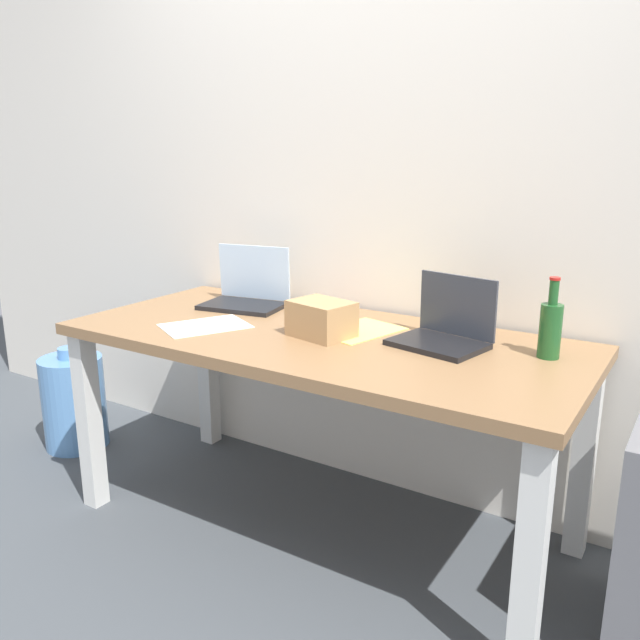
{
  "coord_description": "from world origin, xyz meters",
  "views": [
    {
      "loc": [
        1.14,
        -1.81,
        1.36
      ],
      "look_at": [
        0.0,
        0.0,
        0.8
      ],
      "focal_mm": 36.3,
      "sensor_mm": 36.0,
      "label": 1
    }
  ],
  "objects_px": {
    "laptop_right": "(444,330)",
    "computer_mouse": "(329,308)",
    "beer_bottle": "(550,328)",
    "laptop_left": "(247,293)",
    "water_cooler_jug": "(74,401)",
    "cardboard_box": "(321,319)",
    "desk": "(320,359)"
  },
  "relations": [
    {
      "from": "laptop_right",
      "to": "cardboard_box",
      "type": "bearing_deg",
      "value": -161.45
    },
    {
      "from": "beer_bottle",
      "to": "computer_mouse",
      "type": "xyz_separation_m",
      "value": [
        -0.87,
        0.13,
        -0.08
      ]
    },
    {
      "from": "beer_bottle",
      "to": "water_cooler_jug",
      "type": "xyz_separation_m",
      "value": [
        -2.07,
        -0.19,
        -0.62
      ]
    },
    {
      "from": "desk",
      "to": "laptop_left",
      "type": "distance_m",
      "value": 0.53
    },
    {
      "from": "computer_mouse",
      "to": "cardboard_box",
      "type": "xyz_separation_m",
      "value": [
        0.16,
        -0.31,
        0.04
      ]
    },
    {
      "from": "laptop_left",
      "to": "beer_bottle",
      "type": "distance_m",
      "value": 1.2
    },
    {
      "from": "laptop_right",
      "to": "beer_bottle",
      "type": "height_order",
      "value": "beer_bottle"
    },
    {
      "from": "laptop_left",
      "to": "beer_bottle",
      "type": "bearing_deg",
      "value": -1.84
    },
    {
      "from": "water_cooler_jug",
      "to": "computer_mouse",
      "type": "bearing_deg",
      "value": 14.9
    },
    {
      "from": "laptop_left",
      "to": "water_cooler_jug",
      "type": "xyz_separation_m",
      "value": [
        -0.87,
        -0.23,
        -0.58
      ]
    },
    {
      "from": "laptop_left",
      "to": "laptop_right",
      "type": "distance_m",
      "value": 0.88
    },
    {
      "from": "laptop_right",
      "to": "computer_mouse",
      "type": "xyz_separation_m",
      "value": [
        -0.55,
        0.17,
        -0.03
      ]
    },
    {
      "from": "computer_mouse",
      "to": "beer_bottle",
      "type": "bearing_deg",
      "value": 10.41
    },
    {
      "from": "desk",
      "to": "cardboard_box",
      "type": "xyz_separation_m",
      "value": [
        0.02,
        -0.02,
        0.15
      ]
    },
    {
      "from": "cardboard_box",
      "to": "laptop_left",
      "type": "bearing_deg",
      "value": 156.6
    },
    {
      "from": "computer_mouse",
      "to": "water_cooler_jug",
      "type": "relative_size",
      "value": 0.21
    },
    {
      "from": "laptop_right",
      "to": "computer_mouse",
      "type": "bearing_deg",
      "value": 162.24
    },
    {
      "from": "laptop_left",
      "to": "computer_mouse",
      "type": "height_order",
      "value": "laptop_left"
    },
    {
      "from": "cardboard_box",
      "to": "water_cooler_jug",
      "type": "height_order",
      "value": "cardboard_box"
    },
    {
      "from": "laptop_right",
      "to": "cardboard_box",
      "type": "distance_m",
      "value": 0.41
    },
    {
      "from": "laptop_left",
      "to": "desk",
      "type": "bearing_deg",
      "value": -22.11
    },
    {
      "from": "laptop_right",
      "to": "computer_mouse",
      "type": "height_order",
      "value": "laptop_right"
    },
    {
      "from": "laptop_left",
      "to": "laptop_right",
      "type": "xyz_separation_m",
      "value": [
        0.88,
        -0.08,
        -0.01
      ]
    },
    {
      "from": "desk",
      "to": "water_cooler_jug",
      "type": "relative_size",
      "value": 3.71
    },
    {
      "from": "desk",
      "to": "cardboard_box",
      "type": "bearing_deg",
      "value": -47.51
    },
    {
      "from": "laptop_left",
      "to": "cardboard_box",
      "type": "bearing_deg",
      "value": -23.4
    },
    {
      "from": "beer_bottle",
      "to": "computer_mouse",
      "type": "distance_m",
      "value": 0.88
    },
    {
      "from": "laptop_left",
      "to": "computer_mouse",
      "type": "bearing_deg",
      "value": 15.66
    },
    {
      "from": "beer_bottle",
      "to": "computer_mouse",
      "type": "bearing_deg",
      "value": 171.34
    },
    {
      "from": "laptop_right",
      "to": "cardboard_box",
      "type": "height_order",
      "value": "laptop_right"
    },
    {
      "from": "beer_bottle",
      "to": "cardboard_box",
      "type": "bearing_deg",
      "value": -166.27
    },
    {
      "from": "beer_bottle",
      "to": "computer_mouse",
      "type": "height_order",
      "value": "beer_bottle"
    }
  ]
}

